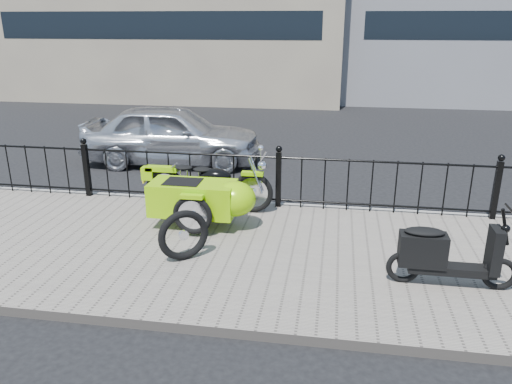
% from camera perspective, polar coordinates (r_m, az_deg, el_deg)
% --- Properties ---
extents(ground, '(120.00, 120.00, 0.00)m').
position_cam_1_polar(ground, '(7.52, 1.33, -5.92)').
color(ground, black).
rests_on(ground, ground).
extents(sidewalk, '(30.00, 3.80, 0.12)m').
position_cam_1_polar(sidewalk, '(7.05, 0.76, -7.17)').
color(sidewalk, slate).
rests_on(sidewalk, ground).
extents(curb, '(30.00, 0.10, 0.12)m').
position_cam_1_polar(curb, '(8.81, 2.65, -1.67)').
color(curb, gray).
rests_on(curb, ground).
extents(iron_fence, '(14.11, 0.11, 1.08)m').
position_cam_1_polar(iron_fence, '(8.51, 2.59, 1.33)').
color(iron_fence, black).
rests_on(iron_fence, sidewalk).
extents(motorcycle_sidecar, '(2.28, 1.48, 0.98)m').
position_cam_1_polar(motorcycle_sidecar, '(7.79, -5.67, -0.37)').
color(motorcycle_sidecar, black).
rests_on(motorcycle_sidecar, sidewalk).
extents(scooter, '(1.52, 0.44, 1.03)m').
position_cam_1_polar(scooter, '(6.40, 20.64, -6.76)').
color(scooter, black).
rests_on(scooter, sidewalk).
extents(spare_tire, '(0.62, 0.51, 0.70)m').
position_cam_1_polar(spare_tire, '(6.71, -8.29, -4.91)').
color(spare_tire, black).
rests_on(spare_tire, sidewalk).
extents(sedan_car, '(4.17, 1.95, 1.38)m').
position_cam_1_polar(sedan_car, '(11.70, -9.60, 6.52)').
color(sedan_car, silver).
rests_on(sedan_car, ground).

